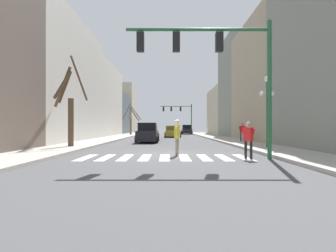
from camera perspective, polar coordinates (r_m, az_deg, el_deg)
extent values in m
plane|color=#4C4C4F|center=(13.37, -0.43, -6.23)|extent=(240.00, 240.00, 0.00)
cube|color=#ADA89E|center=(14.85, -25.82, -5.31)|extent=(2.97, 90.00, 0.15)
cube|color=#ADA89E|center=(14.73, 25.19, -5.36)|extent=(2.97, 90.00, 0.15)
cube|color=beige|center=(27.09, -24.00, 8.76)|extent=(6.00, 14.73, 11.22)
cube|color=beige|center=(40.35, -15.65, 5.21)|extent=(6.00, 13.73, 10.40)
cube|color=#515B66|center=(52.73, -11.82, 2.37)|extent=(6.00, 12.03, 7.52)
cube|color=#BCB299|center=(63.06, -9.84, 3.66)|extent=(6.00, 8.83, 11.26)
cube|color=tan|center=(28.48, 22.50, 8.87)|extent=(6.00, 11.22, 11.76)
cube|color=gray|center=(37.80, 16.77, 7.82)|extent=(6.00, 8.50, 13.34)
cube|color=#BCB299|center=(47.27, 13.28, 3.00)|extent=(6.00, 11.68, 8.07)
cube|color=white|center=(12.63, -17.18, -6.56)|extent=(0.45, 2.60, 0.01)
cube|color=white|center=(12.39, -13.18, -6.69)|extent=(0.45, 2.60, 0.01)
cube|color=white|center=(12.21, -9.04, -6.79)|extent=(0.45, 2.60, 0.01)
cube|color=white|center=(12.10, -4.80, -6.85)|extent=(0.45, 2.60, 0.01)
cube|color=white|center=(12.06, -0.50, -6.87)|extent=(0.45, 2.60, 0.01)
cube|color=white|center=(12.08, 3.80, -6.86)|extent=(0.45, 2.60, 0.01)
cube|color=white|center=(12.17, 8.06, -6.81)|extent=(0.45, 2.60, 0.01)
cube|color=white|center=(12.33, 12.24, -6.73)|extent=(0.45, 2.60, 0.01)
cube|color=white|center=(12.54, 16.29, -6.61)|extent=(0.45, 2.60, 0.01)
cylinder|color=#236038|center=(12.42, 21.43, 7.39)|extent=(0.18, 0.18, 6.08)
cylinder|color=#236038|center=(12.31, 6.70, 20.13)|extent=(6.30, 0.14, 0.14)
cube|color=black|center=(12.27, 11.30, 17.49)|extent=(0.32, 0.28, 0.84)
cube|color=black|center=(12.07, 2.01, 17.79)|extent=(0.32, 0.28, 0.84)
cube|color=black|center=(12.12, -5.82, 17.71)|extent=(0.32, 0.28, 0.84)
cylinder|color=#236038|center=(49.95, 5.32, 1.50)|extent=(0.18, 0.18, 5.74)
cylinder|color=#236038|center=(49.91, 1.93, 4.34)|extent=(5.91, 0.14, 0.14)
cube|color=black|center=(49.91, 2.95, 3.71)|extent=(0.32, 0.28, 0.84)
cube|color=black|center=(49.85, 0.91, 3.71)|extent=(0.32, 0.28, 0.84)
cube|color=black|center=(49.86, -0.79, 3.71)|extent=(0.32, 0.28, 0.84)
cylinder|color=#1E4C2D|center=(17.43, 20.99, 2.34)|extent=(0.12, 0.12, 4.04)
sphere|color=white|center=(17.67, 20.98, 9.49)|extent=(0.36, 0.36, 0.36)
sphere|color=white|center=(17.43, 19.99, 6.61)|extent=(0.31, 0.31, 0.31)
sphere|color=white|center=(17.65, 21.96, 6.53)|extent=(0.31, 0.31, 0.31)
cube|color=black|center=(23.93, -4.22, -2.08)|extent=(1.72, 4.70, 0.88)
cube|color=black|center=(23.92, -4.22, -0.17)|extent=(1.59, 2.45, 0.72)
cylinder|color=black|center=(22.43, -2.26, -2.96)|extent=(0.22, 0.64, 0.64)
cylinder|color=black|center=(22.58, -6.73, -2.94)|extent=(0.22, 0.64, 0.64)
cylinder|color=black|center=(25.34, -1.98, -2.64)|extent=(0.22, 0.64, 0.64)
cylinder|color=black|center=(25.47, -5.94, -2.63)|extent=(0.22, 0.64, 0.64)
cube|color=white|center=(45.71, -4.60, -1.25)|extent=(1.85, 4.39, 0.76)
cube|color=gray|center=(45.71, -4.60, -0.38)|extent=(1.70, 2.28, 0.62)
cylinder|color=black|center=(47.16, -5.61, -1.50)|extent=(0.22, 0.64, 0.64)
cylinder|color=black|center=(47.01, -3.32, -1.51)|extent=(0.22, 0.64, 0.64)
cylinder|color=black|center=(44.46, -5.96, -1.59)|extent=(0.22, 0.64, 0.64)
cylinder|color=black|center=(44.29, -3.53, -1.59)|extent=(0.22, 0.64, 0.64)
cube|color=#A38423|center=(35.94, 1.20, -1.55)|extent=(1.93, 4.78, 0.75)
cube|color=#594813|center=(35.93, 1.20, -0.45)|extent=(1.78, 2.49, 0.62)
cylinder|color=black|center=(37.42, -0.35, -1.85)|extent=(0.22, 0.64, 0.64)
cylinder|color=black|center=(37.45, 2.67, -1.85)|extent=(0.22, 0.64, 0.64)
cylinder|color=black|center=(34.46, -0.40, -1.99)|extent=(0.22, 0.64, 0.64)
cylinder|color=black|center=(34.49, 2.89, -1.99)|extent=(0.22, 0.64, 0.64)
cube|color=navy|center=(29.92, -3.82, -1.78)|extent=(1.84, 4.50, 0.80)
cube|color=#0E1C46|center=(29.90, -3.82, -0.38)|extent=(1.69, 2.34, 0.65)
cylinder|color=black|center=(28.48, -2.14, -2.37)|extent=(0.22, 0.64, 0.64)
cylinder|color=black|center=(28.62, -5.89, -2.36)|extent=(0.22, 0.64, 0.64)
cylinder|color=black|center=(31.27, -1.93, -2.18)|extent=(0.22, 0.64, 0.64)
cylinder|color=black|center=(31.39, -5.35, -2.17)|extent=(0.22, 0.64, 0.64)
cube|color=black|center=(50.40, 4.26, -1.08)|extent=(1.78, 4.73, 0.89)
cube|color=black|center=(50.40, 4.26, -0.16)|extent=(1.64, 2.46, 0.73)
cylinder|color=black|center=(51.81, 3.15, -1.39)|extent=(0.22, 0.64, 0.64)
cylinder|color=black|center=(51.94, 5.15, -1.38)|extent=(0.22, 0.64, 0.64)
cylinder|color=black|center=(48.89, 3.33, -1.46)|extent=(0.22, 0.64, 0.64)
cylinder|color=black|center=(49.02, 5.44, -1.45)|extent=(0.22, 0.64, 0.64)
cube|color=gray|center=(50.96, -4.06, -1.10)|extent=(1.93, 4.52, 0.83)
cube|color=#464648|center=(50.95, -4.06, -0.26)|extent=(1.77, 2.35, 0.68)
cylinder|color=black|center=(52.44, -5.02, -1.37)|extent=(0.22, 0.64, 0.64)
cylinder|color=black|center=(52.30, -2.88, -1.38)|extent=(0.22, 0.64, 0.64)
cylinder|color=black|center=(49.65, -5.32, -1.44)|extent=(0.22, 0.64, 0.64)
cylinder|color=black|center=(49.50, -3.05, -1.44)|extent=(0.22, 0.64, 0.64)
cylinder|color=#282D47|center=(23.91, 15.77, -2.28)|extent=(0.11, 0.11, 0.76)
cylinder|color=#282D47|center=(23.99, 16.40, -2.27)|extent=(0.11, 0.11, 0.76)
cube|color=red|center=(23.94, 16.08, -0.65)|extent=(0.38, 0.22, 0.60)
sphere|color=#8C664C|center=(23.94, 16.08, 0.40)|extent=(0.21, 0.21, 0.21)
cylinder|color=red|center=(23.88, 15.59, -0.74)|extent=(0.26, 0.09, 0.58)
cylinder|color=red|center=(24.00, 16.57, -0.74)|extent=(0.26, 0.09, 0.58)
cylinder|color=black|center=(12.19, 16.76, -4.98)|extent=(0.12, 0.12, 0.77)
cylinder|color=black|center=(12.03, 17.85, -5.04)|extent=(0.12, 0.12, 0.77)
cube|color=red|center=(12.07, 17.30, -1.74)|extent=(0.40, 0.43, 0.61)
sphere|color=tan|center=(12.06, 17.29, 0.39)|extent=(0.22, 0.22, 0.22)
cylinder|color=red|center=(12.20, 16.46, -1.91)|extent=(0.23, 0.26, 0.59)
cylinder|color=red|center=(11.94, 18.15, -1.95)|extent=(0.23, 0.26, 0.59)
cylinder|color=#7A705B|center=(12.97, 2.30, -4.57)|extent=(0.12, 0.12, 0.83)
cylinder|color=#7A705B|center=(12.68, 2.10, -4.67)|extent=(0.12, 0.12, 0.83)
cube|color=gold|center=(12.79, 2.20, -1.29)|extent=(0.30, 0.44, 0.66)
sphere|color=beige|center=(12.79, 2.20, 0.86)|extent=(0.23, 0.23, 0.23)
cylinder|color=gold|center=(13.02, 2.35, -1.46)|extent=(0.14, 0.30, 0.64)
cylinder|color=gold|center=(12.56, 2.04, -1.51)|extent=(0.14, 0.30, 0.64)
cylinder|color=brown|center=(43.33, -7.92, -0.11)|extent=(0.34, 0.34, 2.62)
cylinder|color=brown|center=(43.62, -7.01, 2.42)|extent=(1.44, 0.89, 2.11)
cylinder|color=brown|center=(43.92, -8.08, 2.77)|extent=(0.56, 1.18, 2.04)
cylinder|color=brown|center=(43.04, -8.80, 3.14)|extent=(1.33, 1.09, 2.76)
cylinder|color=brown|center=(43.69, -6.80, 2.87)|extent=(1.69, 0.99, 2.34)
cylinder|color=brown|center=(18.19, -20.19, 0.76)|extent=(0.36, 0.36, 3.11)
cylinder|color=brown|center=(19.15, -21.77, 7.82)|extent=(1.65, 1.30, 2.63)
cylinder|color=brown|center=(18.62, -21.29, 7.79)|extent=(0.97, 0.36, 2.03)
cylinder|color=brown|center=(17.81, -21.71, 8.46)|extent=(0.62, 1.59, 2.03)
cylinder|color=brown|center=(18.15, -18.63, 9.90)|extent=(1.26, 0.41, 2.98)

